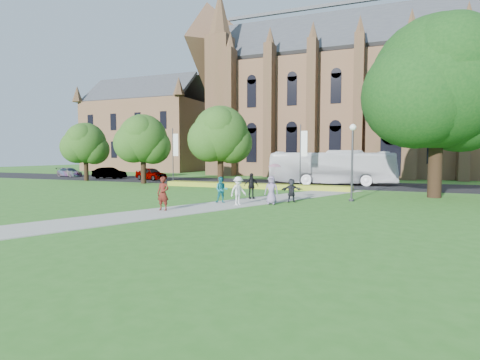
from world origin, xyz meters
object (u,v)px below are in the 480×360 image
at_px(streetlamp, 352,153).
at_px(car_1, 109,173).
at_px(pedestrian_0, 163,193).
at_px(tour_coach, 331,167).
at_px(large_tree, 438,83).
at_px(car_2, 69,172).
at_px(car_0, 151,174).

bearing_deg(streetlamp, car_1, 158.40).
relative_size(car_1, pedestrian_0, 2.30).
height_order(tour_coach, car_1, tour_coach).
height_order(streetlamp, pedestrian_0, streetlamp).
xyz_separation_m(large_tree, car_2, (-45.32, 9.42, -7.73)).
relative_size(large_tree, tour_coach, 1.03).
height_order(car_2, pedestrian_0, pedestrian_0).
distance_m(large_tree, car_1, 38.57).
height_order(streetlamp, large_tree, large_tree).
relative_size(large_tree, car_2, 3.09).
bearing_deg(streetlamp, car_2, 160.73).
height_order(streetlamp, car_0, streetlamp).
relative_size(car_1, car_2, 1.03).
height_order(large_tree, car_1, large_tree).
bearing_deg(car_2, pedestrian_0, -116.41).
height_order(car_0, pedestrian_0, pedestrian_0).
distance_m(car_2, pedestrian_0, 37.72).
distance_m(streetlamp, car_0, 28.08).
relative_size(large_tree, car_1, 2.99).
relative_size(large_tree, pedestrian_0, 6.88).
height_order(large_tree, car_2, large_tree).
height_order(large_tree, tour_coach, large_tree).
distance_m(tour_coach, car_2, 36.58).
relative_size(car_0, car_2, 1.05).
distance_m(streetlamp, car_1, 33.94).
bearing_deg(large_tree, car_1, 167.85).
bearing_deg(car_2, streetlamp, -99.19).
bearing_deg(car_1, large_tree, -105.50).
bearing_deg(tour_coach, car_1, 82.79).
distance_m(streetlamp, car_2, 42.27).
xyz_separation_m(tour_coach, pedestrian_0, (-6.23, -21.90, -0.81)).
xyz_separation_m(car_2, pedestrian_0, (30.32, -22.43, 0.36)).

